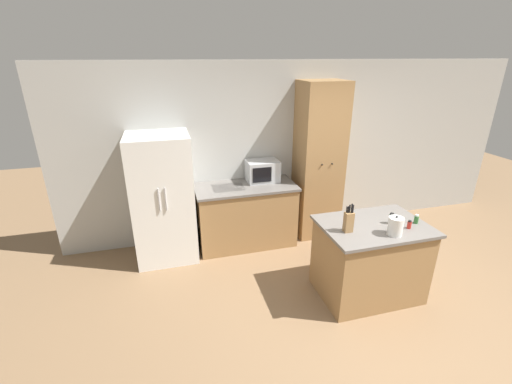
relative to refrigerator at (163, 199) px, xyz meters
name	(u,v)px	position (x,y,z in m)	size (l,w,h in m)	color
ground_plane	(378,320)	(2.14, -1.94, -0.87)	(14.00, 14.00, 0.00)	#846647
wall_back	(302,149)	(2.14, 0.39, 0.43)	(7.20, 0.06, 2.60)	#B2B2AD
refrigerator	(163,199)	(0.00, 0.00, 0.00)	(0.79, 0.74, 1.73)	white
back_counter	(246,215)	(1.15, 0.04, -0.40)	(1.44, 0.68, 0.92)	#9E7547
pantry_cabinet	(319,162)	(2.29, 0.09, 0.30)	(0.64, 0.56, 2.34)	#9E7547
kitchen_island	(369,259)	(2.25, -1.48, -0.41)	(1.18, 0.84, 0.91)	#9E7547
microwave	(262,171)	(1.44, 0.17, 0.21)	(0.46, 0.35, 0.31)	#B2B5B7
knife_block	(349,221)	(1.88, -1.55, 0.16)	(0.09, 0.07, 0.32)	#9E7547
spice_bottle_tall_dark	(409,225)	(2.56, -1.66, 0.08)	(0.04, 0.04, 0.09)	#B2281E
spice_bottle_short_red	(416,219)	(2.71, -1.57, 0.09)	(0.05, 0.05, 0.10)	#337033
spice_bottle_amber_oil	(391,219)	(2.44, -1.50, 0.10)	(0.05, 0.05, 0.13)	#337033
kettle	(395,226)	(2.32, -1.74, 0.14)	(0.15, 0.15, 0.22)	white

